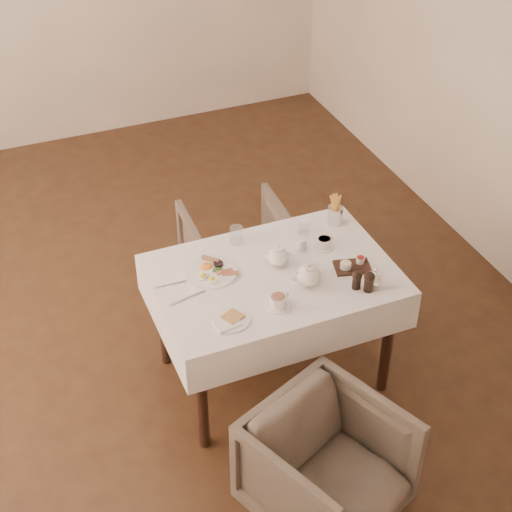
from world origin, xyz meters
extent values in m
plane|color=#311A10|center=(0.00, 0.00, 0.00)|extent=(5.00, 5.00, 0.00)
plane|color=#BDAE98|center=(0.00, -2.50, 1.45)|extent=(4.50, 0.00, 4.50)
plane|color=#BDAE98|center=(2.25, 0.00, 1.45)|extent=(0.00, 5.00, 5.00)
cube|color=black|center=(0.42, -0.82, 0.72)|extent=(1.20, 0.80, 0.04)
cube|color=white|center=(0.42, -0.82, 0.64)|extent=(1.28, 0.88, 0.23)
cylinder|color=black|center=(-0.12, -0.48, 0.35)|extent=(0.06, 0.06, 0.70)
cylinder|color=black|center=(0.96, -0.48, 0.35)|extent=(0.06, 0.06, 0.70)
cylinder|color=black|center=(-0.12, -1.16, 0.35)|extent=(0.06, 0.06, 0.70)
cylinder|color=black|center=(0.96, -1.16, 0.35)|extent=(0.06, 0.06, 0.70)
imported|color=#4E4639|center=(0.30, -1.75, 0.30)|extent=(0.86, 0.87, 0.61)
imported|color=#4E4639|center=(0.53, 0.00, 0.30)|extent=(0.67, 0.68, 0.60)
cylinder|color=white|center=(0.11, -0.69, 0.76)|extent=(0.28, 0.28, 0.01)
ellipsoid|color=orange|center=(0.10, -0.64, 0.78)|extent=(0.07, 0.06, 0.02)
cylinder|color=brown|center=(0.15, -0.60, 0.78)|extent=(0.09, 0.09, 0.03)
cylinder|color=black|center=(0.17, -0.65, 0.77)|extent=(0.05, 0.05, 0.02)
cube|color=maroon|center=(0.19, -0.74, 0.77)|extent=(0.10, 0.06, 0.01)
ellipsoid|color=#264C19|center=(0.15, -0.69, 0.77)|extent=(0.06, 0.05, 0.02)
cylinder|color=white|center=(0.08, -1.09, 0.76)|extent=(0.18, 0.18, 0.01)
cube|color=olive|center=(0.09, -1.08, 0.77)|extent=(0.12, 0.12, 0.01)
cube|color=white|center=(0.05, -1.11, 0.77)|extent=(0.13, 0.10, 0.02)
cylinder|color=white|center=(0.65, -0.68, 0.79)|extent=(0.07, 0.07, 0.07)
cylinder|color=white|center=(0.34, -1.07, 0.76)|extent=(0.13, 0.13, 0.01)
cylinder|color=white|center=(0.34, -1.07, 0.79)|extent=(0.11, 0.11, 0.06)
cylinder|color=#AF6E4F|center=(0.34, -1.07, 0.82)|extent=(0.08, 0.08, 0.00)
cylinder|color=white|center=(0.77, -0.71, 0.76)|extent=(0.12, 0.12, 0.01)
cylinder|color=white|center=(0.77, -0.71, 0.79)|extent=(0.09, 0.09, 0.05)
cylinder|color=#AF6E4F|center=(0.77, -0.71, 0.81)|extent=(0.07, 0.07, 0.00)
cylinder|color=silver|center=(0.34, -0.49, 0.81)|extent=(0.09, 0.09, 0.10)
cylinder|color=silver|center=(0.61, -0.90, 0.81)|extent=(0.09, 0.09, 0.10)
cylinder|color=silver|center=(0.72, -0.55, 0.80)|extent=(0.07, 0.07, 0.09)
cube|color=black|center=(0.83, -0.94, 0.76)|extent=(0.22, 0.17, 0.02)
cylinder|color=white|center=(0.79, -0.94, 0.79)|extent=(0.06, 0.06, 0.03)
cylinder|color=maroon|center=(0.88, -0.93, 0.79)|extent=(0.05, 0.05, 0.03)
cylinder|color=silver|center=(0.94, -0.52, 0.81)|extent=(0.09, 0.09, 0.10)
cube|color=silver|center=(-0.11, -0.70, 0.76)|extent=(0.17, 0.02, 0.00)
cube|color=silver|center=(-0.06, -0.84, 0.76)|extent=(0.21, 0.06, 0.00)
camera|label=1|loc=(-0.91, -3.79, 3.34)|focal=55.00mm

